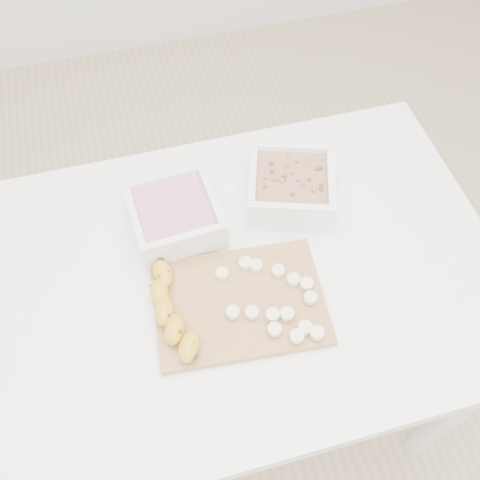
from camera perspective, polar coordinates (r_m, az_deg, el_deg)
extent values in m
plane|color=#C6AD89|center=(1.72, 0.27, -15.79)|extent=(3.50, 3.50, 0.00)
cube|color=white|center=(1.05, 0.43, -3.72)|extent=(1.00, 0.70, 0.04)
cylinder|color=white|center=(1.43, 21.82, -16.75)|extent=(0.05, 0.05, 0.71)
cylinder|color=white|center=(1.54, -18.76, -5.07)|extent=(0.05, 0.05, 0.71)
cylinder|color=white|center=(1.62, 12.75, 2.00)|extent=(0.05, 0.05, 0.71)
cube|color=white|center=(1.06, -6.93, 2.53)|extent=(0.18, 0.18, 0.08)
cube|color=#C07593|center=(1.06, -6.94, 2.64)|extent=(0.15, 0.15, 0.04)
cube|color=white|center=(1.10, 5.41, 5.66)|extent=(0.21, 0.21, 0.08)
cube|color=#8E6549|center=(1.10, 5.43, 5.77)|extent=(0.18, 0.18, 0.05)
cube|color=#A67644|center=(0.99, -0.07, -6.70)|extent=(0.33, 0.25, 0.01)
cylinder|color=#F5ECB8|center=(1.00, -1.94, -3.60)|extent=(0.03, 0.03, 0.01)
cylinder|color=#F5ECB8|center=(1.01, 0.56, -2.48)|extent=(0.03, 0.03, 0.01)
cylinder|color=#F5ECB8|center=(1.01, 1.74, -2.73)|extent=(0.03, 0.03, 0.01)
cylinder|color=#F5ECB8|center=(1.01, 4.07, -3.28)|extent=(0.03, 0.03, 0.01)
cylinder|color=#F5ECB8|center=(1.00, 5.71, -4.19)|extent=(0.03, 0.03, 0.01)
cylinder|color=#F5ECB8|center=(1.00, 7.11, -4.66)|extent=(0.03, 0.03, 0.01)
cylinder|color=#F5ECB8|center=(0.98, 7.52, -6.13)|extent=(0.03, 0.03, 0.01)
cylinder|color=#F5ECB8|center=(0.96, -0.77, -7.72)|extent=(0.03, 0.03, 0.01)
cylinder|color=#F5ECB8|center=(0.96, 1.28, -7.74)|extent=(0.03, 0.03, 0.01)
cylinder|color=#F5ECB8|center=(0.96, 3.50, -7.99)|extent=(0.03, 0.03, 0.01)
cylinder|color=#F5ECB8|center=(0.96, 5.04, -7.88)|extent=(0.03, 0.03, 0.01)
cylinder|color=#F5ECB8|center=(0.96, 6.92, -9.24)|extent=(0.03, 0.03, 0.01)
cylinder|color=#F5ECB8|center=(0.95, 8.22, -9.79)|extent=(0.03, 0.03, 0.01)
cylinder|color=#F5ECB8|center=(0.95, 6.08, -10.18)|extent=(0.03, 0.03, 0.01)
cylinder|color=#F5ECB8|center=(0.95, 3.71, -9.50)|extent=(0.03, 0.03, 0.01)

